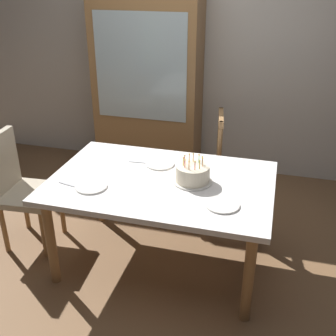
{
  "coord_description": "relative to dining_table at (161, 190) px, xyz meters",
  "views": [
    {
      "loc": [
        0.74,
        -2.49,
        2.09
      ],
      "look_at": [
        0.05,
        0.0,
        0.82
      ],
      "focal_mm": 43.99,
      "sensor_mm": 36.0,
      "label": 1
    }
  ],
  "objects": [
    {
      "name": "ground",
      "position": [
        0.0,
        0.0,
        -0.64
      ],
      "size": [
        6.4,
        6.4,
        0.0
      ],
      "primitive_type": "plane",
      "color": "brown"
    },
    {
      "name": "back_wall",
      "position": [
        0.0,
        1.85,
        0.66
      ],
      "size": [
        6.4,
        0.1,
        2.6
      ],
      "primitive_type": "cube",
      "color": "beige",
      "rests_on": "ground"
    },
    {
      "name": "dining_table",
      "position": [
        0.0,
        0.0,
        0.0
      ],
      "size": [
        1.58,
        1.05,
        0.72
      ],
      "color": "white",
      "rests_on": "ground"
    },
    {
      "name": "birthday_cake",
      "position": [
        0.22,
        0.03,
        0.14
      ],
      "size": [
        0.28,
        0.28,
        0.19
      ],
      "color": "silver",
      "rests_on": "dining_table"
    },
    {
      "name": "plate_near_celebrant",
      "position": [
        -0.43,
        -0.24,
        0.09
      ],
      "size": [
        0.22,
        0.22,
        0.01
      ],
      "primitive_type": "cylinder",
      "color": "white",
      "rests_on": "dining_table"
    },
    {
      "name": "plate_far_side",
      "position": [
        -0.08,
        0.24,
        0.09
      ],
      "size": [
        0.22,
        0.22,
        0.01
      ],
      "primitive_type": "cylinder",
      "color": "white",
      "rests_on": "dining_table"
    },
    {
      "name": "plate_near_guest",
      "position": [
        0.47,
        -0.24,
        0.09
      ],
      "size": [
        0.22,
        0.22,
        0.01
      ],
      "primitive_type": "cylinder",
      "color": "white",
      "rests_on": "dining_table"
    },
    {
      "name": "fork_near_celebrant",
      "position": [
        -0.59,
        -0.25,
        0.08
      ],
      "size": [
        0.18,
        0.05,
        0.01
      ],
      "primitive_type": "cube",
      "rotation": [
        0.0,
        0.0,
        -0.21
      ],
      "color": "silver",
      "rests_on": "dining_table"
    },
    {
      "name": "fork_far_side",
      "position": [
        -0.24,
        0.23,
        0.08
      ],
      "size": [
        0.18,
        0.03,
        0.01
      ],
      "primitive_type": "cube",
      "rotation": [
        0.0,
        0.0,
        0.06
      ],
      "color": "silver",
      "rests_on": "dining_table"
    },
    {
      "name": "chair_spindle_back",
      "position": [
        0.12,
        0.85,
        -0.18
      ],
      "size": [
        0.5,
        0.5,
        0.95
      ],
      "color": "beige",
      "rests_on": "ground"
    },
    {
      "name": "chair_upholstered",
      "position": [
        -1.18,
        -0.04,
        -0.11
      ],
      "size": [
        0.47,
        0.47,
        0.95
      ],
      "color": "tan",
      "rests_on": "ground"
    },
    {
      "name": "china_cabinet",
      "position": [
        -0.6,
        1.56,
        0.31
      ],
      "size": [
        1.1,
        0.45,
        1.9
      ],
      "color": "#9E7042",
      "rests_on": "ground"
    }
  ]
}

